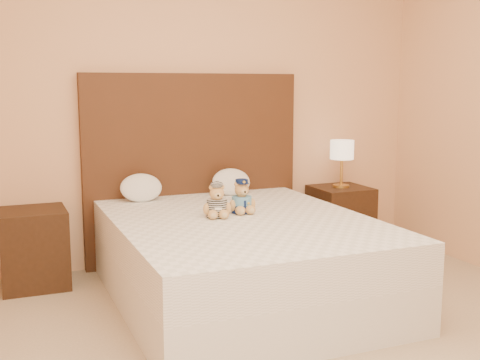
% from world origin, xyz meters
% --- Properties ---
extents(room_walls, '(4.04, 4.52, 2.72)m').
position_xyz_m(room_walls, '(0.00, 0.46, 1.81)').
color(room_walls, '#E6AA7D').
rests_on(room_walls, ground).
extents(bed, '(1.60, 2.00, 0.55)m').
position_xyz_m(bed, '(0.00, 1.20, 0.28)').
color(bed, white).
rests_on(bed, ground).
extents(headboard, '(1.75, 0.08, 1.50)m').
position_xyz_m(headboard, '(0.00, 2.21, 0.75)').
color(headboard, '#442514').
rests_on(headboard, ground).
extents(nightstand_left, '(0.45, 0.45, 0.55)m').
position_xyz_m(nightstand_left, '(-1.25, 2.00, 0.28)').
color(nightstand_left, '#331C10').
rests_on(nightstand_left, ground).
extents(nightstand_right, '(0.45, 0.45, 0.55)m').
position_xyz_m(nightstand_right, '(1.25, 2.00, 0.28)').
color(nightstand_right, '#331C10').
rests_on(nightstand_right, ground).
extents(lamp, '(0.20, 0.20, 0.40)m').
position_xyz_m(lamp, '(1.25, 2.00, 0.85)').
color(lamp, gold).
rests_on(lamp, nightstand_right).
extents(teddy_police, '(0.20, 0.19, 0.23)m').
position_xyz_m(teddy_police, '(0.06, 1.35, 0.66)').
color(teddy_police, tan).
rests_on(teddy_police, bed).
extents(teddy_prisoner, '(0.23, 0.22, 0.22)m').
position_xyz_m(teddy_prisoner, '(-0.14, 1.29, 0.66)').
color(teddy_prisoner, tan).
rests_on(teddy_prisoner, bed).
extents(pillow_left, '(0.32, 0.20, 0.22)m').
position_xyz_m(pillow_left, '(-0.47, 2.03, 0.66)').
color(pillow_left, white).
rests_on(pillow_left, bed).
extents(pillow_right, '(0.32, 0.20, 0.22)m').
position_xyz_m(pillow_right, '(0.26, 2.03, 0.66)').
color(pillow_right, white).
rests_on(pillow_right, bed).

